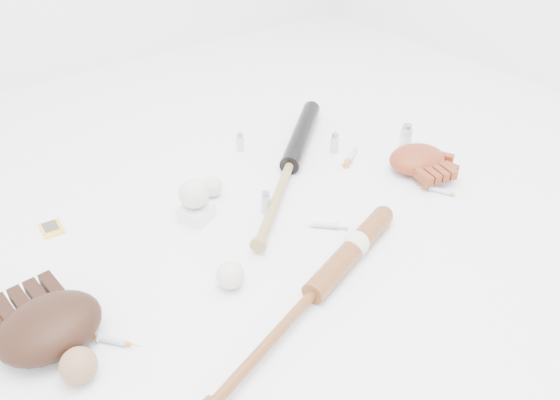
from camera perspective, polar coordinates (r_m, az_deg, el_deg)
bat_dark at (r=1.78m, az=1.03°, el=3.71°), size 0.73×0.63×0.07m
bat_wood at (r=1.32m, az=3.53°, el=-9.63°), size 0.78×0.29×0.06m
glove_dark at (r=1.32m, az=-22.95°, el=-12.07°), size 0.29×0.29×0.10m
glove_tan at (r=1.85m, az=14.15°, el=4.18°), size 0.28×0.28×0.08m
trading_card at (r=1.68m, az=-22.75°, el=-2.76°), size 0.06×0.08×0.00m
pedestal at (r=1.60m, az=-8.76°, el=-1.30°), size 0.11×0.11×0.05m
baseball_on_pedestal at (r=1.56m, az=-8.97°, el=0.65°), size 0.09×0.09×0.09m
baseball_left at (r=1.36m, az=-5.20°, el=-7.83°), size 0.07×0.07×0.07m
baseball_upper at (r=1.68m, az=-7.15°, el=1.40°), size 0.06×0.06×0.06m
baseball_mid at (r=1.46m, az=7.96°, el=-4.57°), size 0.07×0.07×0.07m
baseball_aged at (r=1.24m, az=-20.31°, el=-15.92°), size 0.08×0.08×0.08m
syringe_0 at (r=1.30m, az=-17.09°, el=-13.86°), size 0.11×0.13×0.02m
syringe_1 at (r=1.56m, az=4.76°, el=-2.65°), size 0.12×0.12×0.02m
syringe_2 at (r=1.89m, az=7.45°, el=4.54°), size 0.15×0.11×0.02m
syringe_3 at (r=1.77m, az=16.43°, el=0.94°), size 0.08×0.14×0.02m
vial_0 at (r=1.91m, az=5.74°, el=5.96°), size 0.03×0.03×0.07m
vial_1 at (r=1.92m, az=-4.19°, el=6.08°), size 0.03×0.03×0.07m
vial_2 at (r=1.60m, az=-1.50°, el=-0.26°), size 0.03×0.03×0.07m
vial_3 at (r=1.96m, az=13.01°, el=6.45°), size 0.04×0.04×0.10m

